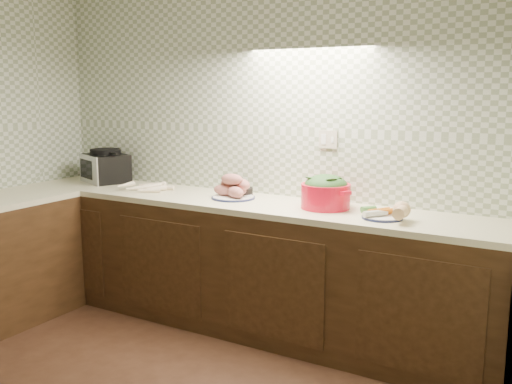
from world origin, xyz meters
The scene contains 8 objects.
room centered at (0.00, 0.00, 1.63)m, with size 3.60×3.60×2.60m.
counter centered at (-0.68, 0.68, 0.45)m, with size 3.60×3.60×0.90m.
toaster_oven centered at (-1.35, 1.62, 1.03)m, with size 0.47×0.42×0.27m.
parsnip_pile centered at (-0.82, 1.46, 0.93)m, with size 0.38×0.28×0.07m.
sweet_potato_plate centered at (-0.05, 1.54, 0.96)m, with size 0.31×0.31×0.18m.
onion_bowl centered at (-0.05, 1.65, 0.94)m, with size 0.16×0.16×0.12m.
dutch_oven centered at (0.64, 1.54, 1.01)m, with size 0.41×0.41×0.22m.
veg_plate centered at (1.10, 1.44, 0.94)m, with size 0.32×0.24×0.11m.
Camera 1 is at (2.05, -1.78, 1.65)m, focal length 40.00 mm.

